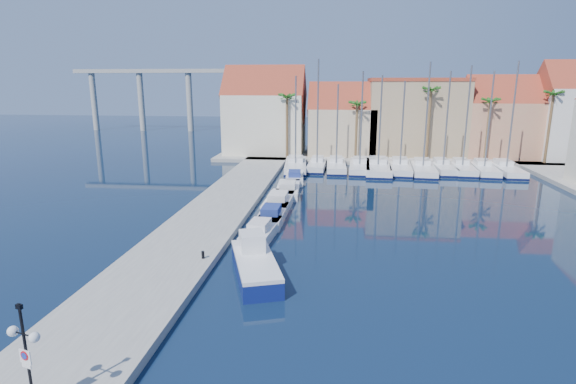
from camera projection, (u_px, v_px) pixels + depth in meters
name	position (u px, v px, depth m)	size (l,w,h in m)	color
ground	(306.00, 289.00, 25.17)	(260.00, 260.00, 0.00)	black
quay_west	(215.00, 213.00, 39.14)	(6.00, 77.00, 0.50)	gray
shore_north	(393.00, 155.00, 70.33)	(54.00, 16.00, 0.50)	gray
lamp_post	(24.00, 342.00, 14.58)	(1.30, 0.62, 3.94)	black
bollard	(203.00, 255.00, 28.26)	(0.19, 0.19, 0.48)	black
fishing_boat	(255.00, 264.00, 26.81)	(4.22, 7.03, 2.33)	navy
motorboat_west_0	(261.00, 230.00, 33.68)	(2.47, 6.22, 1.40)	white
motorboat_west_1	(272.00, 215.00, 37.67)	(2.14, 6.41, 1.40)	white
motorboat_west_2	(279.00, 201.00, 42.18)	(2.42, 7.25, 1.40)	white
motorboat_west_3	(288.00, 189.00, 46.86)	(2.65, 7.21, 1.40)	white
motorboat_west_4	(295.00, 177.00, 52.56)	(2.47, 6.35, 1.40)	white
sailboat_0	(296.00, 165.00, 59.95)	(3.61, 10.68, 12.16)	white
sailboat_1	(317.00, 164.00, 60.18)	(2.45, 8.42, 14.23)	white
sailboat_2	(336.00, 166.00, 59.75)	(2.77, 9.46, 11.14)	white
sailboat_3	(360.00, 166.00, 59.26)	(3.02, 9.81, 12.72)	white
sailboat_4	(378.00, 167.00, 59.00)	(3.73, 12.08, 12.24)	white
sailboat_5	(400.00, 167.00, 58.87)	(3.55, 10.53, 11.53)	white
sailboat_6	(422.00, 168.00, 58.06)	(3.62, 10.78, 13.79)	white
sailboat_7	(442.00, 167.00, 58.56)	(2.49, 8.85, 12.72)	white
sailboat_8	(462.00, 167.00, 58.29)	(3.09, 9.43, 13.38)	white
sailboat_9	(483.00, 168.00, 57.63)	(3.24, 9.50, 12.71)	white
sailboat_10	(505.00, 169.00, 57.39)	(2.79, 9.74, 13.87)	white
building_0	(265.00, 114.00, 70.11)	(12.30, 9.00, 13.50)	beige
building_1	(342.00, 123.00, 69.06)	(10.30, 8.00, 11.00)	tan
building_2	(415.00, 117.00, 68.58)	(14.20, 10.20, 11.50)	tan
building_3	(499.00, 121.00, 66.37)	(10.30, 8.00, 12.00)	tan
building_4	(568.00, 114.00, 64.14)	(8.30, 8.00, 14.00)	white
palm_0	(287.00, 99.00, 64.23)	(2.60, 2.60, 10.15)	brown
palm_1	(357.00, 106.00, 63.34)	(2.60, 2.60, 9.15)	brown
palm_2	(431.00, 92.00, 61.78)	(2.60, 2.60, 11.15)	brown
palm_3	(490.00, 103.00, 61.23)	(2.60, 2.60, 9.65)	brown
palm_4	(553.00, 96.00, 60.11)	(2.60, 2.60, 10.65)	brown
viaduct	(168.00, 87.00, 106.24)	(48.00, 2.20, 14.45)	#9E9E99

